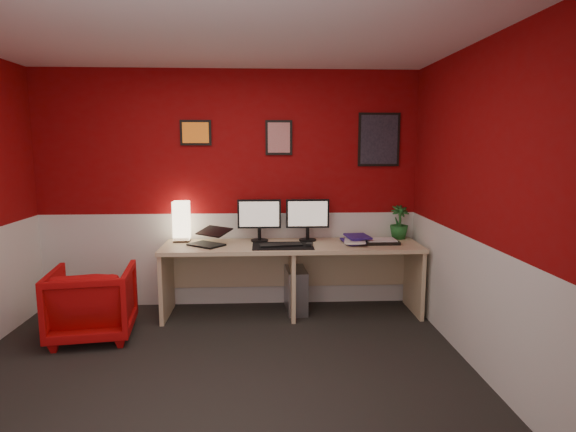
% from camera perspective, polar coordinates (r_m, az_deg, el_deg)
% --- Properties ---
extents(ground, '(4.00, 3.50, 0.01)m').
position_cam_1_polar(ground, '(3.70, -8.87, -19.28)').
color(ground, black).
rests_on(ground, ground).
extents(ceiling, '(4.00, 3.50, 0.01)m').
position_cam_1_polar(ceiling, '(3.37, -9.92, 21.78)').
color(ceiling, white).
rests_on(ceiling, ground).
extents(wall_back, '(4.00, 0.01, 2.50)m').
position_cam_1_polar(wall_back, '(5.04, -7.15, 3.12)').
color(wall_back, maroon).
rests_on(wall_back, ground).
extents(wall_front, '(4.00, 0.01, 2.50)m').
position_cam_1_polar(wall_front, '(1.62, -16.33, -8.81)').
color(wall_front, maroon).
rests_on(wall_front, ground).
extents(wall_right, '(0.01, 3.50, 2.50)m').
position_cam_1_polar(wall_right, '(3.67, 23.44, 0.44)').
color(wall_right, maroon).
rests_on(wall_right, ground).
extents(wainscot_back, '(4.00, 0.01, 1.00)m').
position_cam_1_polar(wainscot_back, '(5.16, -7.00, -5.20)').
color(wainscot_back, silver).
rests_on(wainscot_back, ground).
extents(wainscot_right, '(0.01, 3.50, 1.00)m').
position_cam_1_polar(wainscot_right, '(3.84, 22.69, -10.72)').
color(wainscot_right, silver).
rests_on(wainscot_right, ground).
extents(desk, '(2.60, 0.65, 0.73)m').
position_cam_1_polar(desk, '(4.86, 0.48, -7.65)').
color(desk, '#CDB083').
rests_on(desk, ground).
extents(shoji_lamp, '(0.16, 0.16, 0.40)m').
position_cam_1_polar(shoji_lamp, '(5.00, -12.75, -0.76)').
color(shoji_lamp, '#FFE5B2').
rests_on(shoji_lamp, desk).
extents(laptop, '(0.40, 0.38, 0.22)m').
position_cam_1_polar(laptop, '(4.76, -9.88, -2.25)').
color(laptop, black).
rests_on(laptop, desk).
extents(monitor_left, '(0.45, 0.06, 0.58)m').
position_cam_1_polar(monitor_left, '(4.89, -3.50, 0.29)').
color(monitor_left, black).
rests_on(monitor_left, desk).
extents(monitor_right, '(0.45, 0.06, 0.58)m').
position_cam_1_polar(monitor_right, '(4.91, 2.40, 0.33)').
color(monitor_right, black).
rests_on(monitor_right, desk).
extents(desk_mat, '(0.60, 0.38, 0.01)m').
position_cam_1_polar(desk_mat, '(4.68, -0.65, -3.63)').
color(desk_mat, black).
rests_on(desk_mat, desk).
extents(keyboard, '(0.44, 0.20, 0.02)m').
position_cam_1_polar(keyboard, '(4.67, -0.90, -3.51)').
color(keyboard, black).
rests_on(keyboard, desk_mat).
extents(mouse, '(0.08, 0.11, 0.03)m').
position_cam_1_polar(mouse, '(4.67, 2.60, -3.46)').
color(mouse, black).
rests_on(mouse, desk_mat).
extents(book_bottom, '(0.26, 0.33, 0.03)m').
position_cam_1_polar(book_bottom, '(4.85, 6.76, -3.14)').
color(book_bottom, navy).
rests_on(book_bottom, desk).
extents(book_middle, '(0.26, 0.32, 0.02)m').
position_cam_1_polar(book_middle, '(4.79, 6.85, -2.98)').
color(book_middle, silver).
rests_on(book_middle, book_bottom).
extents(book_top, '(0.25, 0.32, 0.03)m').
position_cam_1_polar(book_top, '(4.84, 7.14, -2.56)').
color(book_top, navy).
rests_on(book_top, book_middle).
extents(zen_tray, '(0.35, 0.25, 0.03)m').
position_cam_1_polar(zen_tray, '(4.91, 11.15, -3.07)').
color(zen_tray, black).
rests_on(zen_tray, desk).
extents(potted_plant, '(0.22, 0.22, 0.36)m').
position_cam_1_polar(potted_plant, '(5.16, 13.30, -0.74)').
color(potted_plant, '#19591E').
rests_on(potted_plant, desk).
extents(pc_tower, '(0.23, 0.46, 0.45)m').
position_cam_1_polar(pc_tower, '(4.99, 0.95, -8.91)').
color(pc_tower, '#99999E').
rests_on(pc_tower, ground).
extents(armchair, '(0.78, 0.80, 0.65)m').
position_cam_1_polar(armchair, '(4.65, -22.57, -9.62)').
color(armchair, '#B10707').
rests_on(armchair, ground).
extents(art_left, '(0.32, 0.02, 0.26)m').
position_cam_1_polar(art_left, '(5.04, -11.10, 9.86)').
color(art_left, orange).
rests_on(art_left, wall_back).
extents(art_center, '(0.28, 0.02, 0.36)m').
position_cam_1_polar(art_center, '(4.99, -1.11, 9.46)').
color(art_center, red).
rests_on(art_center, wall_back).
extents(art_right, '(0.44, 0.02, 0.56)m').
position_cam_1_polar(art_right, '(5.14, 10.94, 9.06)').
color(art_right, black).
rests_on(art_right, wall_back).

